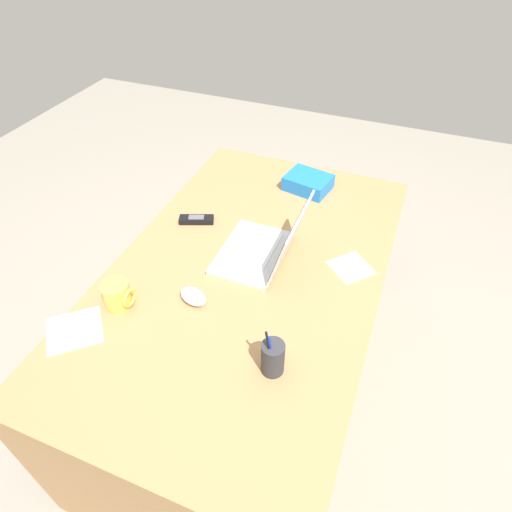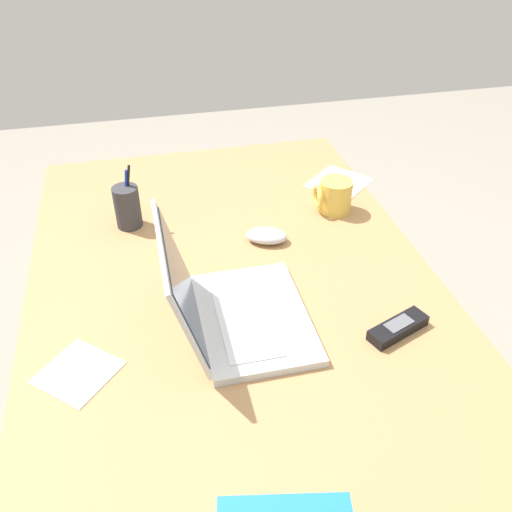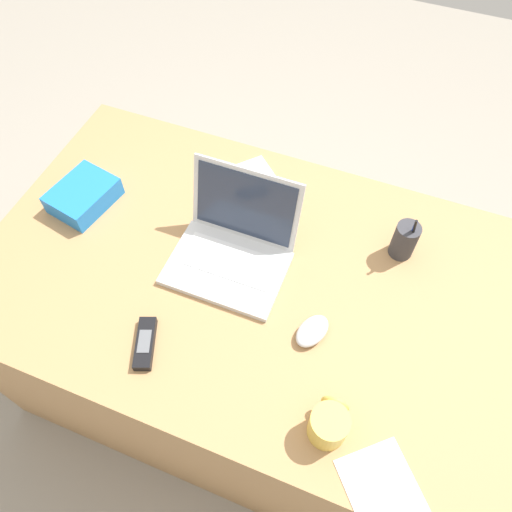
{
  "view_description": "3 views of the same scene",
  "coord_description": "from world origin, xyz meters",
  "px_view_note": "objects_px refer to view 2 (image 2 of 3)",
  "views": [
    {
      "loc": [
        1.05,
        0.44,
        1.85
      ],
      "look_at": [
        -0.02,
        0.02,
        0.8
      ],
      "focal_mm": 30.61,
      "sensor_mm": 36.0,
      "label": 1
    },
    {
      "loc": [
        -0.91,
        0.18,
        1.55
      ],
      "look_at": [
        0.01,
        -0.04,
        0.85
      ],
      "focal_mm": 38.2,
      "sensor_mm": 36.0,
      "label": 2
    },
    {
      "loc": [
        0.27,
        -0.67,
        1.93
      ],
      "look_at": [
        -0.0,
        0.02,
        0.82
      ],
      "focal_mm": 34.72,
      "sensor_mm": 36.0,
      "label": 3
    }
  ],
  "objects_px": {
    "computer_mouse": "(267,236)",
    "cordless_phone": "(398,328)",
    "coffee_mug_white": "(334,196)",
    "laptop": "(231,307)",
    "pen_holder": "(127,207)"
  },
  "relations": [
    {
      "from": "cordless_phone",
      "to": "laptop",
      "type": "bearing_deg",
      "value": 73.03
    },
    {
      "from": "computer_mouse",
      "to": "pen_holder",
      "type": "bearing_deg",
      "value": 85.93
    },
    {
      "from": "coffee_mug_white",
      "to": "cordless_phone",
      "type": "bearing_deg",
      "value": 176.13
    },
    {
      "from": "cordless_phone",
      "to": "computer_mouse",
      "type": "bearing_deg",
      "value": 25.73
    },
    {
      "from": "cordless_phone",
      "to": "pen_holder",
      "type": "relative_size",
      "value": 0.84
    },
    {
      "from": "laptop",
      "to": "computer_mouse",
      "type": "xyz_separation_m",
      "value": [
        0.28,
        -0.15,
        -0.03
      ]
    },
    {
      "from": "computer_mouse",
      "to": "cordless_phone",
      "type": "height_order",
      "value": "computer_mouse"
    },
    {
      "from": "laptop",
      "to": "pen_holder",
      "type": "bearing_deg",
      "value": 23.48
    },
    {
      "from": "computer_mouse",
      "to": "cordless_phone",
      "type": "distance_m",
      "value": 0.43
    },
    {
      "from": "laptop",
      "to": "cordless_phone",
      "type": "height_order",
      "value": "laptop"
    },
    {
      "from": "laptop",
      "to": "cordless_phone",
      "type": "relative_size",
      "value": 2.22
    },
    {
      "from": "computer_mouse",
      "to": "laptop",
      "type": "bearing_deg",
      "value": 173.24
    },
    {
      "from": "computer_mouse",
      "to": "coffee_mug_white",
      "type": "relative_size",
      "value": 1.04
    },
    {
      "from": "computer_mouse",
      "to": "coffee_mug_white",
      "type": "distance_m",
      "value": 0.25
    },
    {
      "from": "computer_mouse",
      "to": "cordless_phone",
      "type": "bearing_deg",
      "value": -133.47
    }
  ]
}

